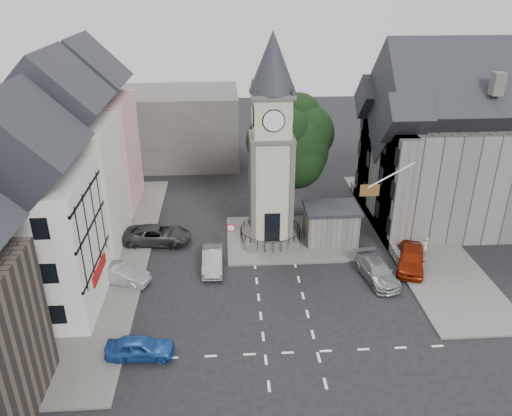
{
  "coord_description": "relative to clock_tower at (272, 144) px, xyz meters",
  "views": [
    {
      "loc": [
        -3.44,
        -27.67,
        19.64
      ],
      "look_at": [
        -1.36,
        5.0,
        4.29
      ],
      "focal_mm": 35.0,
      "sensor_mm": 36.0,
      "label": 1
    }
  ],
  "objects": [
    {
      "name": "ground",
      "position": [
        0.0,
        -7.99,
        -8.12
      ],
      "size": [
        120.0,
        120.0,
        0.0
      ],
      "primitive_type": "plane",
      "color": "black",
      "rests_on": "ground"
    },
    {
      "name": "pavement_west",
      "position": [
        -12.5,
        -1.99,
        -8.05
      ],
      "size": [
        6.0,
        30.0,
        0.14
      ],
      "primitive_type": "cube",
      "color": "#595651",
      "rests_on": "ground"
    },
    {
      "name": "pavement_east",
      "position": [
        12.0,
        0.01,
        -8.05
      ],
      "size": [
        6.0,
        26.0,
        0.14
      ],
      "primitive_type": "cube",
      "color": "#595651",
      "rests_on": "ground"
    },
    {
      "name": "central_island",
      "position": [
        1.5,
        0.01,
        -8.04
      ],
      "size": [
        10.0,
        8.0,
        0.16
      ],
      "primitive_type": "cube",
      "color": "#595651",
      "rests_on": "ground"
    },
    {
      "name": "road_markings",
      "position": [
        0.0,
        -13.49,
        -8.12
      ],
      "size": [
        20.0,
        8.0,
        0.01
      ],
      "primitive_type": "cube",
      "color": "silver",
      "rests_on": "ground"
    },
    {
      "name": "clock_tower",
      "position": [
        0.0,
        0.0,
        0.0
      ],
      "size": [
        4.86,
        4.86,
        16.25
      ],
      "color": "#4C4944",
      "rests_on": "ground"
    },
    {
      "name": "stone_shelter",
      "position": [
        4.8,
        -0.49,
        -6.57
      ],
      "size": [
        4.3,
        3.3,
        3.08
      ],
      "color": "#5F5B57",
      "rests_on": "ground"
    },
    {
      "name": "town_tree",
      "position": [
        2.0,
        5.01,
        -1.15
      ],
      "size": [
        7.2,
        7.2,
        10.8
      ],
      "color": "black",
      "rests_on": "ground"
    },
    {
      "name": "warning_sign_post",
      "position": [
        -3.2,
        -2.56,
        -6.09
      ],
      "size": [
        0.7,
        0.19,
        2.85
      ],
      "color": "black",
      "rests_on": "ground"
    },
    {
      "name": "terrace_pink",
      "position": [
        -15.5,
        8.01,
        -1.54
      ],
      "size": [
        8.1,
        7.6,
        12.8
      ],
      "color": "#E1A09B",
      "rests_on": "ground"
    },
    {
      "name": "terrace_cream",
      "position": [
        -15.5,
        0.01,
        -1.54
      ],
      "size": [
        8.1,
        7.6,
        12.8
      ],
      "color": "beige",
      "rests_on": "ground"
    },
    {
      "name": "terrace_tudor",
      "position": [
        -15.5,
        -7.99,
        -1.93
      ],
      "size": [
        8.1,
        7.6,
        12.0
      ],
      "color": "silver",
      "rests_on": "ground"
    },
    {
      "name": "backdrop_west",
      "position": [
        -12.0,
        20.01,
        -4.12
      ],
      "size": [
        20.0,
        10.0,
        8.0
      ],
      "primitive_type": "cube",
      "color": "#4C4944",
      "rests_on": "ground"
    },
    {
      "name": "east_building",
      "position": [
        15.59,
        3.01,
        -1.86
      ],
      "size": [
        14.4,
        11.4,
        12.6
      ],
      "color": "#5F5B57",
      "rests_on": "ground"
    },
    {
      "name": "east_boundary_wall",
      "position": [
        9.2,
        2.01,
        -7.67
      ],
      "size": [
        0.4,
        16.0,
        0.9
      ],
      "primitive_type": "cube",
      "color": "#5F5B57",
      "rests_on": "ground"
    },
    {
      "name": "flagpole",
      "position": [
        8.0,
        -3.99,
        -1.12
      ],
      "size": [
        3.68,
        0.1,
        2.74
      ],
      "color": "white",
      "rests_on": "ground"
    },
    {
      "name": "car_west_blue",
      "position": [
        -8.55,
        -13.27,
        -7.47
      ],
      "size": [
        3.88,
        1.68,
        1.3
      ],
      "primitive_type": "imported",
      "rotation": [
        0.0,
        0.0,
        1.53
      ],
      "color": "#1A4494",
      "rests_on": "ground"
    },
    {
      "name": "car_west_silver",
      "position": [
        -10.99,
        -5.59,
        -7.45
      ],
      "size": [
        4.32,
        2.71,
        1.34
      ],
      "primitive_type": "imported",
      "rotation": [
        0.0,
        0.0,
        1.23
      ],
      "color": "gray",
      "rests_on": "ground"
    },
    {
      "name": "car_west_grey",
      "position": [
        -9.09,
        0.01,
        -7.38
      ],
      "size": [
        5.48,
        2.79,
        1.48
      ],
      "primitive_type": "imported",
      "rotation": [
        0.0,
        0.0,
        1.51
      ],
      "color": "#2D2D30",
      "rests_on": "ground"
    },
    {
      "name": "car_island_silver",
      "position": [
        -4.63,
        -4.1,
        -7.44
      ],
      "size": [
        1.45,
        4.14,
        1.36
      ],
      "primitive_type": "imported",
      "rotation": [
        0.0,
        0.0,
        0.0
      ],
      "color": "#92969A",
      "rests_on": "ground"
    },
    {
      "name": "car_island_east",
      "position": [
        6.99,
        -6.31,
        -7.45
      ],
      "size": [
        2.64,
        4.9,
        1.35
      ],
      "primitive_type": "imported",
      "rotation": [
        0.0,
        0.0,
        0.17
      ],
      "color": "gray",
      "rests_on": "ground"
    },
    {
      "name": "car_east_red",
      "position": [
        9.89,
        -4.99,
        -7.33
      ],
      "size": [
        3.36,
        5.01,
        1.58
      ],
      "primitive_type": "imported",
      "rotation": [
        0.0,
        0.0,
        -0.35
      ],
      "color": "maroon",
      "rests_on": "ground"
    },
    {
      "name": "pedestrian",
      "position": [
        11.5,
        -3.46,
        -7.27
      ],
      "size": [
        0.72,
        0.61,
        1.69
      ],
      "primitive_type": "imported",
      "rotation": [
        0.0,
        0.0,
        3.53
      ],
      "color": "#A8A18B",
      "rests_on": "ground"
    }
  ]
}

